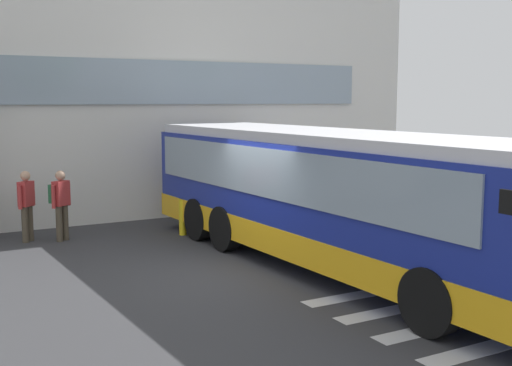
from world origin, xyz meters
TOP-DOWN VIEW (x-y plane):
  - ground_plane at (0.00, 0.00)m, footprint 80.00×90.00m
  - bay_paint_stripes at (2.00, -4.20)m, footprint 4.40×3.96m
  - terminal_building at (-0.68, 11.56)m, footprint 19.81×13.80m
  - bus_main_foreground at (1.58, -0.66)m, footprint 3.11×11.60m
  - passenger_near_column at (-3.37, 4.68)m, footprint 0.43×0.46m
  - passenger_by_doorway at (-2.65, 4.40)m, footprint 0.52×0.50m
  - safety_bollard_yellow at (0.11, 3.60)m, footprint 0.18×0.18m

SIDE VIEW (x-z plane):
  - ground_plane at x=0.00m, z-range -0.02..0.00m
  - bay_paint_stripes at x=2.00m, z-range 0.00..0.01m
  - safety_bollard_yellow at x=0.11m, z-range 0.00..0.90m
  - passenger_near_column at x=-3.37m, z-range 0.09..1.77m
  - passenger_by_doorway at x=-2.65m, z-range 0.13..1.80m
  - bus_main_foreground at x=1.58m, z-range -0.02..2.68m
  - terminal_building at x=-0.68m, z-range -0.01..8.69m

